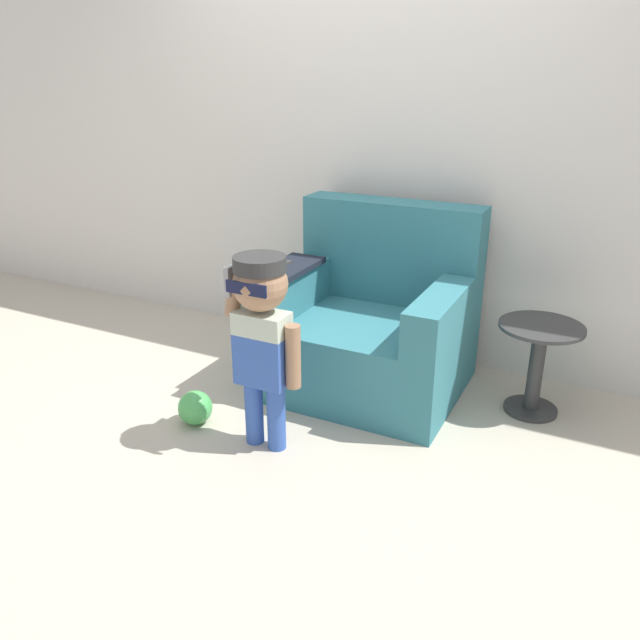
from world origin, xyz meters
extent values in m
plane|color=#BCB29E|center=(0.00, 0.00, 0.00)|extent=(10.00, 10.00, 0.00)
cube|color=silver|center=(0.00, 0.70, 1.30)|extent=(10.00, 0.05, 2.60)
cube|color=teal|center=(0.23, 0.16, 0.20)|extent=(1.00, 0.86, 0.40)
cube|color=teal|center=(0.23, 0.49, 0.68)|extent=(1.00, 0.21, 0.55)
cube|color=teal|center=(-0.19, 0.05, 0.52)|extent=(0.17, 0.65, 0.22)
cube|color=teal|center=(0.64, 0.05, 0.52)|extent=(0.17, 0.65, 0.22)
cube|color=black|center=(-0.19, 0.05, 0.64)|extent=(0.21, 0.48, 0.03)
cylinder|color=#3356AD|center=(-0.02, -0.58, 0.16)|extent=(0.08, 0.08, 0.32)
cylinder|color=#3356AD|center=(0.10, -0.58, 0.16)|extent=(0.08, 0.08, 0.32)
cube|color=#3356AD|center=(0.04, -0.58, 0.44)|extent=(0.23, 0.13, 0.23)
cube|color=#B7C6B2|center=(0.04, -0.58, 0.60)|extent=(0.23, 0.13, 0.10)
sphere|color=#997051|center=(0.04, -0.58, 0.78)|extent=(0.23, 0.23, 0.23)
cylinder|color=#2D2D2D|center=(0.04, -0.58, 0.87)|extent=(0.22, 0.22, 0.06)
cube|color=#2D2D2D|center=(0.04, -0.48, 0.84)|extent=(0.13, 0.11, 0.01)
cube|color=#0F1433|center=(0.04, -0.69, 0.79)|extent=(0.19, 0.01, 0.05)
cylinder|color=#997051|center=(0.19, -0.58, 0.48)|extent=(0.07, 0.07, 0.28)
cylinder|color=#997051|center=(-0.09, -0.58, 0.70)|extent=(0.09, 0.07, 0.17)
cube|color=gray|center=(-0.09, -0.60, 0.78)|extent=(0.02, 0.07, 0.13)
cylinder|color=#333333|center=(1.08, 0.29, 0.01)|extent=(0.26, 0.26, 0.02)
cylinder|color=#333333|center=(1.08, 0.29, 0.23)|extent=(0.07, 0.07, 0.45)
cylinder|color=#333333|center=(1.08, 0.29, 0.46)|extent=(0.41, 0.41, 0.02)
sphere|color=#4CB256|center=(-0.36, -0.58, 0.08)|extent=(0.17, 0.17, 0.17)
camera|label=1|loc=(1.38, -2.67, 1.60)|focal=35.00mm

